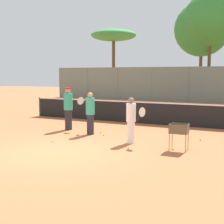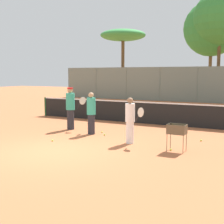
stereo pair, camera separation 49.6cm
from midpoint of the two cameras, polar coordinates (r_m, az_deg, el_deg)
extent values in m
plane|color=#B7663D|center=(9.88, -11.76, -7.25)|extent=(80.00, 80.00, 0.00)
cylinder|color=#26592D|center=(18.37, -13.80, 0.94)|extent=(0.10, 0.10, 1.07)
cube|color=black|center=(15.38, 3.07, -0.12)|extent=(11.55, 0.01, 1.01)
cube|color=white|center=(15.33, 3.08, 1.86)|extent=(11.55, 0.02, 0.06)
cylinder|color=slate|center=(32.89, -9.98, 5.32)|extent=(0.08, 0.08, 3.02)
cylinder|color=slate|center=(31.08, -4.97, 5.31)|extent=(0.08, 0.08, 3.02)
cylinder|color=slate|center=(29.53, 0.60, 5.25)|extent=(0.08, 0.08, 3.02)
cylinder|color=slate|center=(28.28, 6.73, 5.12)|extent=(0.08, 0.08, 3.02)
cylinder|color=slate|center=(27.39, 13.34, 4.92)|extent=(0.08, 0.08, 3.02)
cube|color=slate|center=(27.39, 13.34, 4.92)|extent=(26.56, 0.01, 3.02)
cylinder|color=brown|center=(29.46, 16.83, 7.70)|extent=(0.29, 0.29, 5.85)
sphere|color=#338438|center=(29.85, 17.14, 16.04)|extent=(4.69, 4.69, 4.69)
cylinder|color=brown|center=(31.03, 15.41, 6.95)|extent=(0.30, 0.30, 5.05)
sphere|color=#338438|center=(31.31, 15.66, 14.41)|extent=(5.13, 5.13, 5.13)
cylinder|color=brown|center=(35.97, -0.11, 8.01)|extent=(0.36, 0.36, 6.11)
ellipsoid|color=#388E42|center=(36.22, -0.11, 13.86)|extent=(5.12, 5.12, 1.28)
cylinder|color=#26262D|center=(12.48, -5.12, -2.29)|extent=(0.28, 0.28, 0.80)
cylinder|color=teal|center=(12.38, -5.16, 1.05)|extent=(0.35, 0.35, 0.67)
sphere|color=tan|center=(12.34, -5.18, 3.08)|extent=(0.22, 0.22, 0.22)
cylinder|color=black|center=(12.75, -5.06, 0.47)|extent=(0.09, 0.14, 0.27)
ellipsoid|color=silver|center=(12.90, -5.03, 1.53)|extent=(0.21, 0.37, 0.43)
cylinder|color=white|center=(10.88, 2.17, -3.75)|extent=(0.27, 0.27, 0.76)
cylinder|color=white|center=(10.77, 2.18, -0.10)|extent=(0.33, 0.33, 0.63)
sphere|color=#8C6647|center=(10.73, 2.19, 2.12)|extent=(0.21, 0.21, 0.21)
cylinder|color=black|center=(10.55, 3.48, -1.13)|extent=(0.15, 0.08, 0.27)
ellipsoid|color=silver|center=(10.40, 4.17, -0.03)|extent=(0.38, 0.18, 0.43)
cylinder|color=#26262D|center=(13.64, -9.00, -1.43)|extent=(0.31, 0.31, 0.86)
cylinder|color=teal|center=(13.54, -9.07, 1.88)|extent=(0.38, 0.38, 0.72)
sphere|color=tan|center=(13.51, -9.11, 3.89)|extent=(0.23, 0.23, 0.23)
cylinder|color=red|center=(13.51, -9.11, 4.32)|extent=(0.25, 0.25, 0.06)
cylinder|color=black|center=(13.44, -7.57, 1.10)|extent=(0.15, 0.07, 0.27)
ellipsoid|color=silver|center=(13.37, -6.83, 2.03)|extent=(0.39, 0.14, 0.43)
cylinder|color=brown|center=(9.88, 8.99, -5.52)|extent=(0.02, 0.02, 0.56)
cylinder|color=brown|center=(9.75, 11.88, -5.75)|extent=(0.02, 0.02, 0.56)
cylinder|color=brown|center=(10.21, 9.58, -5.12)|extent=(0.02, 0.02, 0.56)
cylinder|color=brown|center=(10.09, 12.37, -5.33)|extent=(0.02, 0.02, 0.56)
cube|color=brown|center=(9.92, 10.74, -3.81)|extent=(0.55, 0.40, 0.01)
cube|color=brown|center=(9.71, 10.45, -3.18)|extent=(0.55, 0.01, 0.30)
cube|color=brown|center=(10.09, 11.05, -2.81)|extent=(0.55, 0.01, 0.30)
cube|color=brown|center=(9.97, 9.23, -2.89)|extent=(0.01, 0.40, 0.30)
cube|color=brown|center=(9.83, 12.31, -3.10)|extent=(0.01, 0.40, 0.30)
sphere|color=#D1E54C|center=(9.93, 9.84, -3.55)|extent=(0.07, 0.07, 0.07)
sphere|color=#D1E54C|center=(9.98, 11.45, -3.54)|extent=(0.07, 0.07, 0.07)
sphere|color=#D1E54C|center=(9.84, 11.45, -3.38)|extent=(0.07, 0.07, 0.07)
sphere|color=#D1E54C|center=(9.92, 10.25, -3.57)|extent=(0.07, 0.07, 0.07)
sphere|color=#D1E54C|center=(10.08, 9.96, -3.40)|extent=(0.07, 0.07, 0.07)
sphere|color=#D1E54C|center=(9.85, 10.19, -3.34)|extent=(0.07, 0.07, 0.07)
sphere|color=#D1E54C|center=(9.99, 11.53, -3.22)|extent=(0.07, 0.07, 0.07)
sphere|color=#D1E54C|center=(9.84, 10.52, -3.66)|extent=(0.07, 0.07, 0.07)
sphere|color=#D1E54C|center=(10.04, 10.21, -3.14)|extent=(0.07, 0.07, 0.07)
sphere|color=#D1E54C|center=(10.06, 9.84, -3.11)|extent=(0.07, 0.07, 0.07)
sphere|color=#D1E54C|center=(9.78, 10.47, -3.73)|extent=(0.07, 0.07, 0.07)
sphere|color=#D1E54C|center=(9.91, 9.88, -3.58)|extent=(0.07, 0.07, 0.07)
sphere|color=#D1E54C|center=(12.82, -3.17, -3.69)|extent=(0.07, 0.07, 0.07)
sphere|color=#D1E54C|center=(11.36, -12.05, -5.22)|extent=(0.07, 0.07, 0.07)
sphere|color=#D1E54C|center=(12.27, -2.67, -4.17)|extent=(0.07, 0.07, 0.07)
sphere|color=#D1E54C|center=(10.10, 9.67, -6.69)|extent=(0.07, 0.07, 0.07)
sphere|color=#D1E54C|center=(11.74, 14.72, -4.90)|extent=(0.07, 0.07, 0.07)
cube|color=#232328|center=(32.53, 0.90, 3.53)|extent=(4.20, 1.70, 0.90)
cube|color=#33383D|center=(32.58, 0.58, 4.95)|extent=(2.20, 1.50, 0.70)
camera|label=1|loc=(0.25, -91.23, -0.15)|focal=50.00mm
camera|label=2|loc=(0.25, 88.77, 0.15)|focal=50.00mm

